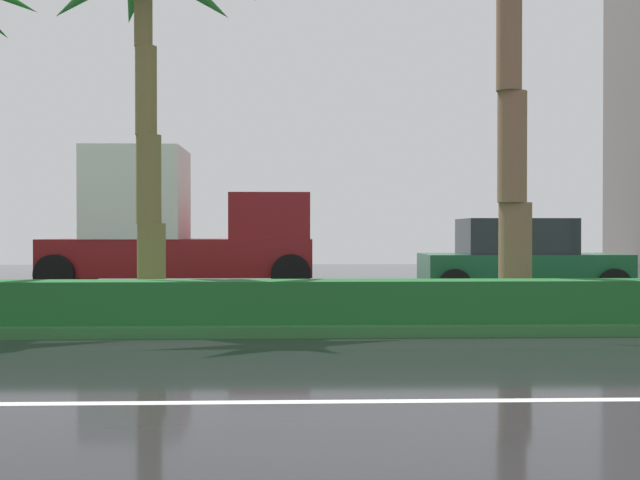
# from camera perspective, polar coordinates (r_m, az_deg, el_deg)

# --- Properties ---
(ground_plane) EXTENTS (90.00, 42.00, 0.10)m
(ground_plane) POSITION_cam_1_polar(r_m,az_deg,el_deg) (13.84, 1.04, -5.59)
(ground_plane) COLOR black
(near_lane_divider_stripe) EXTENTS (81.00, 0.14, 0.01)m
(near_lane_divider_stripe) POSITION_cam_1_polar(r_m,az_deg,el_deg) (6.93, 4.14, -11.44)
(near_lane_divider_stripe) COLOR white
(near_lane_divider_stripe) RESTS_ON ground_plane
(median_strip) EXTENTS (85.50, 4.00, 0.15)m
(median_strip) POSITION_cam_1_polar(r_m,az_deg,el_deg) (12.83, 1.28, -5.52)
(median_strip) COLOR #2D6B33
(median_strip) RESTS_ON ground_plane
(median_hedge) EXTENTS (76.50, 0.70, 0.60)m
(median_hedge) POSITION_cam_1_polar(r_m,az_deg,el_deg) (11.40, 1.68, -4.40)
(median_hedge) COLOR #1E6028
(median_hedge) RESTS_ON median_strip
(palm_tree_centre_left) EXTENTS (3.77, 3.70, 6.26)m
(palm_tree_centre_left) POSITION_cam_1_polar(r_m,az_deg,el_deg) (13.68, -12.50, 16.29)
(palm_tree_centre_left) COLOR brown
(palm_tree_centre_left) RESTS_ON median_strip
(box_truck_following) EXTENTS (6.40, 2.64, 3.46)m
(box_truck_following) POSITION_cam_1_polar(r_m,az_deg,el_deg) (19.76, -10.17, 0.91)
(box_truck_following) COLOR maroon
(box_truck_following) RESTS_ON ground_plane
(car_in_traffic_leading) EXTENTS (4.30, 2.02, 1.72)m
(car_in_traffic_leading) POSITION_cam_1_polar(r_m,az_deg,el_deg) (17.73, 14.12, -1.40)
(car_in_traffic_leading) COLOR #195133
(car_in_traffic_leading) RESTS_ON ground_plane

